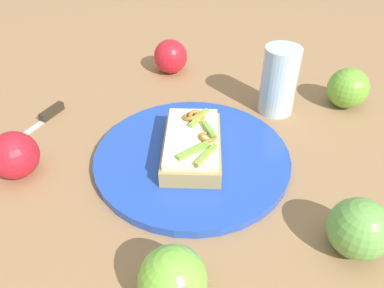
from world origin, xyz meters
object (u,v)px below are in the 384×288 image
Objects in this scene: apple_2 at (359,229)px; apple_3 at (348,88)px; plate at (192,157)px; drinking_glass at (279,81)px; sandwich at (192,144)px; apple_1 at (173,280)px; knife at (47,116)px; apple_4 at (14,155)px; apple_0 at (171,56)px.

apple_3 reaches higher than apple_2.
drinking_glass is (0.17, 0.14, 0.06)m from plate.
apple_1 is at bearing -3.04° from sandwich.
plate is at bearing 92.72° from knife.
apple_4 reaches higher than plate.
drinking_glass reaches higher than apple_0.
apple_3 is at bearing 49.24° from apple_1.
plate is 2.82× the size of knife.
apple_3 is (0.11, 0.34, 0.00)m from apple_2.
plate is 4.15× the size of apple_1.
sandwich is 2.25× the size of apple_4.
apple_4 is (-0.24, -0.33, -0.00)m from apple_0.
apple_3 reaches higher than plate.
sandwich is at bearing -139.45° from drinking_glass.
sandwich is 0.35m from apple_3.
apple_0 is 0.41m from apple_4.
apple_0 is 0.55m from apple_2.
plate is 0.28m from apple_4.
apple_2 is 0.69× the size of knife.
knife is (-0.24, -0.18, -0.03)m from apple_0.
knife is (-0.27, 0.13, -0.00)m from plate.
apple_2 is (0.20, -0.18, 0.03)m from plate.
apple_4 is (-0.58, -0.17, -0.00)m from apple_3.
sandwich is 0.22m from drinking_glass.
apple_0 is at bearing 114.99° from apple_2.
apple_3 is at bearing 26.59° from plate.
apple_4 is at bearing 28.07° from knife.
apple_1 is 0.45m from knife.
plate is at bearing -83.80° from apple_0.
drinking_glass reaches higher than apple_3.
apple_3 reaches higher than sandwich.
apple_4 is at bearing -176.05° from plate.
plate is 4.22× the size of apple_0.
apple_2 reaches higher than apple_4.
apple_1 is (0.00, -0.56, 0.00)m from apple_0.
sandwich is at bearing 82.41° from apple_1.
apple_0 is at bearing 90.26° from apple_1.
apple_2 reaches higher than apple_0.
drinking_glass is (0.20, -0.17, 0.03)m from apple_0.
apple_1 reaches higher than sandwich.
drinking_glass is at bearing 135.10° from sandwich.
apple_2 is at bearing -65.01° from apple_0.
apple_2 is 0.98× the size of apple_3.
drinking_glass is (0.20, 0.39, 0.03)m from apple_1.
apple_0 is 0.96× the size of apple_3.
plate is 0.25m from apple_1.
drinking_glass is at bearing 20.30° from apple_4.
apple_4 reaches higher than knife.
knife is (-0.27, 0.13, -0.03)m from sandwich.
apple_4 is (-0.27, -0.02, 0.00)m from sandwich.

